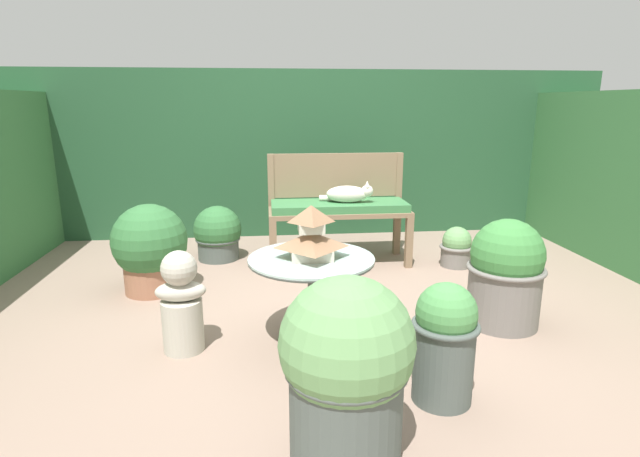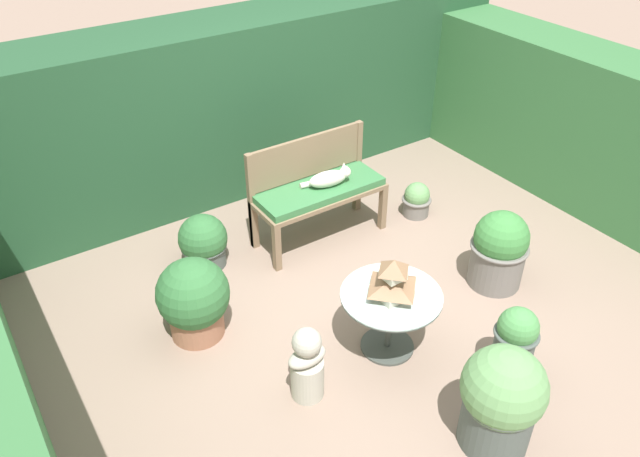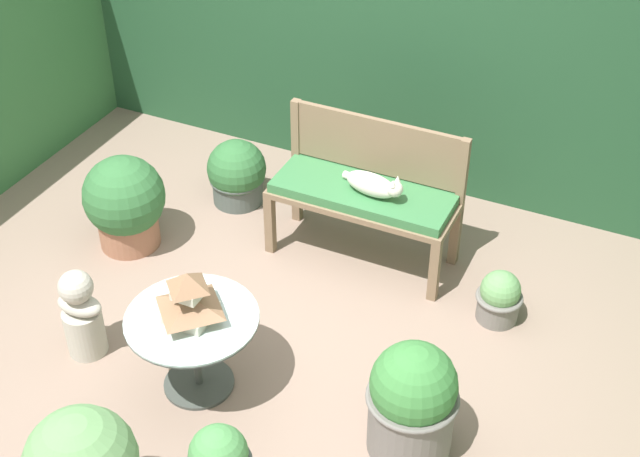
{
  "view_description": "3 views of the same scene",
  "coord_description": "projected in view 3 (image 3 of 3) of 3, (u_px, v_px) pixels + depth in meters",
  "views": [
    {
      "loc": [
        -0.4,
        -3.32,
        1.39
      ],
      "look_at": [
        -0.03,
        0.16,
        0.5
      ],
      "focal_mm": 28.0,
      "sensor_mm": 36.0,
      "label": 1
    },
    {
      "loc": [
        -2.46,
        -3.1,
        3.43
      ],
      "look_at": [
        -0.09,
        0.44,
        0.48
      ],
      "focal_mm": 35.0,
      "sensor_mm": 36.0,
      "label": 2
    },
    {
      "loc": [
        1.98,
        -3.49,
        3.79
      ],
      "look_at": [
        0.1,
        0.49,
        0.47
      ],
      "focal_mm": 50.0,
      "sensor_mm": 36.0,
      "label": 3
    }
  ],
  "objects": [
    {
      "name": "bench_backrest",
      "position": [
        377.0,
        155.0,
        5.8
      ],
      "size": [
        1.22,
        0.06,
        0.95
      ],
      "color": "#7F664C",
      "rests_on": "ground"
    },
    {
      "name": "pagoda_birdhouse",
      "position": [
        189.0,
        299.0,
        4.72
      ],
      "size": [
        0.32,
        0.32,
        0.31
      ],
      "color": "beige",
      "rests_on": "patio_table"
    },
    {
      "name": "ground",
      "position": [
        271.0,
        329.0,
        5.47
      ],
      "size": [
        30.0,
        30.0,
        0.0
      ],
      "primitive_type": "plane",
      "color": "gray"
    },
    {
      "name": "cat",
      "position": [
        373.0,
        185.0,
        5.63
      ],
      "size": [
        0.46,
        0.22,
        0.19
      ],
      "rotation": [
        0.0,
        0.0,
        -0.16
      ],
      "color": "silver",
      "rests_on": "garden_bench"
    },
    {
      "name": "patio_table",
      "position": [
        193.0,
        332.0,
        4.86
      ],
      "size": [
        0.74,
        0.74,
        0.52
      ],
      "color": "#424742",
      "rests_on": "ground"
    },
    {
      "name": "garden_bench",
      "position": [
        363.0,
        199.0,
        5.77
      ],
      "size": [
        1.22,
        0.47,
        0.55
      ],
      "color": "#7F664C",
      "rests_on": "ground"
    },
    {
      "name": "garden_bust",
      "position": [
        82.0,
        315.0,
        5.16
      ],
      "size": [
        0.29,
        0.23,
        0.6
      ],
      "rotation": [
        0.0,
        0.0,
        0.04
      ],
      "color": "#B7B2A3",
      "rests_on": "ground"
    },
    {
      "name": "potted_plant_table_near",
      "position": [
        125.0,
        203.0,
        5.97
      ],
      "size": [
        0.55,
        0.55,
        0.67
      ],
      "color": "#9E664C",
      "rests_on": "ground"
    },
    {
      "name": "potted_plant_bench_left",
      "position": [
        412.0,
        401.0,
        4.55
      ],
      "size": [
        0.48,
        0.48,
        0.69
      ],
      "color": "slate",
      "rests_on": "ground"
    },
    {
      "name": "potted_plant_path_edge",
      "position": [
        237.0,
        174.0,
        6.44
      ],
      "size": [
        0.43,
        0.43,
        0.49
      ],
      "color": "#4C5651",
      "rests_on": "ground"
    },
    {
      "name": "foliage_hedge_back",
      "position": [
        412.0,
        50.0,
        6.64
      ],
      "size": [
        6.4,
        0.84,
        1.72
      ],
      "primitive_type": "cube",
      "color": "#234C2D",
      "rests_on": "ground"
    },
    {
      "name": "potted_plant_bench_right",
      "position": [
        499.0,
        297.0,
        5.46
      ],
      "size": [
        0.29,
        0.29,
        0.35
      ],
      "color": "slate",
      "rests_on": "ground"
    }
  ]
}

